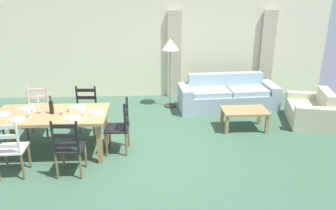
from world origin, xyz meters
TOP-DOWN VIEW (x-y plane):
  - ground_plane at (0.00, 0.00)m, footprint 9.60×9.60m
  - wall_far at (0.00, 3.30)m, footprint 9.60×0.16m
  - curtain_panel_left at (0.86, 3.16)m, footprint 0.35×0.08m
  - curtain_panel_right at (3.26, 3.16)m, footprint 0.35×0.08m
  - dining_table at (-1.45, 0.14)m, footprint 1.90×0.96m
  - dining_chair_near_left at (-1.88, -0.58)m, footprint 0.44×0.42m
  - dining_chair_near_right at (-1.00, -0.59)m, footprint 0.44×0.42m
  - dining_chair_far_left at (-1.94, 0.93)m, footprint 0.45×0.43m
  - dining_chair_far_right at (-1.01, 0.88)m, footprint 0.44×0.42m
  - dining_chair_head_east at (-0.30, 0.15)m, footprint 0.42×0.44m
  - dinner_plate_near_left at (-1.90, -0.11)m, footprint 0.24×0.24m
  - fork_near_left at (-2.05, -0.11)m, footprint 0.03×0.17m
  - dinner_plate_near_right at (-1.00, -0.11)m, footprint 0.24×0.24m
  - fork_near_right at (-1.15, -0.11)m, footprint 0.03×0.17m
  - dinner_plate_far_left at (-1.90, 0.39)m, footprint 0.24×0.24m
  - fork_far_left at (-2.05, 0.39)m, footprint 0.02×0.17m
  - dinner_plate_far_right at (-1.00, 0.39)m, footprint 0.24×0.24m
  - fork_far_right at (-1.15, 0.39)m, footprint 0.02×0.17m
  - dinner_plate_head_west at (-2.23, 0.14)m, footprint 0.24×0.24m
  - dinner_plate_head_east at (-0.67, 0.14)m, footprint 0.24×0.24m
  - fork_head_east at (-0.82, 0.14)m, footprint 0.03×0.17m
  - wine_bottle at (-1.42, 0.14)m, footprint 0.07×0.07m
  - wine_glass_near_left at (-1.74, -0.00)m, footprint 0.06×0.06m
  - wine_glass_near_right at (-0.86, 0.01)m, footprint 0.06×0.06m
  - wine_glass_far_left at (-1.76, 0.26)m, footprint 0.06×0.06m
  - coffee_cup_primary at (-1.13, 0.19)m, footprint 0.07×0.07m
  - candle_tall at (-1.63, 0.16)m, footprint 0.05×0.05m
  - candle_short at (-1.25, 0.10)m, footprint 0.05×0.05m
  - couch at (2.05, 2.20)m, footprint 2.33×0.95m
  - coffee_table at (2.14, 0.98)m, footprint 0.90×0.56m
  - armchair_upholstered at (3.67, 1.22)m, footprint 1.04×1.31m
  - standing_lamp at (0.71, 2.38)m, footprint 0.40×0.40m

SIDE VIEW (x-z plane):
  - ground_plane at x=0.00m, z-range -0.02..0.00m
  - armchair_upholstered at x=3.67m, z-range -0.11..0.61m
  - couch at x=2.05m, z-range -0.11..0.69m
  - coffee_table at x=2.14m, z-range 0.15..0.57m
  - dining_chair_near_left at x=-1.88m, z-range 0.00..0.96m
  - dining_chair_near_right at x=-1.00m, z-range 0.00..0.96m
  - dining_chair_far_left at x=-1.94m, z-range 0.00..0.96m
  - dining_chair_far_right at x=-1.01m, z-range 0.00..0.96m
  - dining_chair_head_east at x=-0.30m, z-range 0.00..0.96m
  - dining_table at x=-1.45m, z-range 0.29..1.04m
  - fork_near_left at x=-2.05m, z-range 0.75..0.76m
  - fork_near_right at x=-1.15m, z-range 0.75..0.76m
  - fork_far_left at x=-2.05m, z-range 0.75..0.76m
  - fork_far_right at x=-1.15m, z-range 0.75..0.76m
  - fork_head_east at x=-0.82m, z-range 0.75..0.76m
  - dinner_plate_near_left at x=-1.90m, z-range 0.75..0.77m
  - dinner_plate_near_right at x=-1.00m, z-range 0.75..0.77m
  - dinner_plate_far_left at x=-1.90m, z-range 0.75..0.77m
  - dinner_plate_far_right at x=-1.00m, z-range 0.75..0.77m
  - dinner_plate_head_west at x=-2.23m, z-range 0.75..0.77m
  - dinner_plate_head_east at x=-0.67m, z-range 0.75..0.77m
  - candle_short at x=-1.25m, z-range 0.71..0.87m
  - coffee_cup_primary at x=-1.13m, z-range 0.75..0.84m
  - candle_tall at x=-1.63m, z-range 0.69..0.97m
  - wine_glass_near_left at x=-1.74m, z-range 0.78..0.94m
  - wine_glass_near_right at x=-0.86m, z-range 0.78..0.94m
  - wine_glass_far_left at x=-1.76m, z-range 0.78..0.94m
  - wine_bottle at x=-1.42m, z-range 0.71..1.03m
  - curtain_panel_left at x=0.86m, z-range 0.00..2.20m
  - curtain_panel_right at x=3.26m, z-range 0.00..2.20m
  - wall_far at x=0.00m, z-range 0.00..2.70m
  - standing_lamp at x=0.71m, z-range 0.59..2.23m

